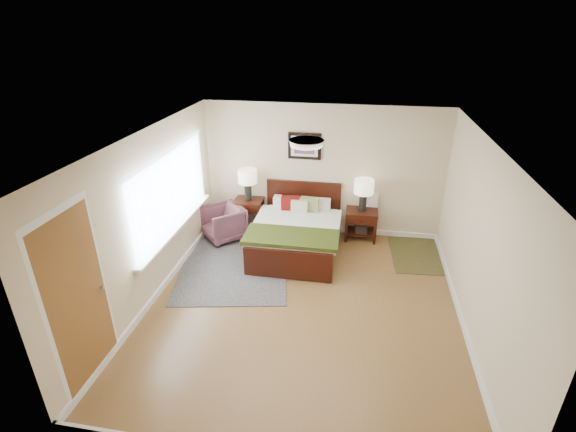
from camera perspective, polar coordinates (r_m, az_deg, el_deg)
The scene contains 18 objects.
floor at distance 6.32m, azimuth 2.10°, elevation -12.11°, with size 5.00×5.00×0.00m, color brown.
back_wall at distance 7.95m, azimuth 4.76°, elevation 6.17°, with size 4.50×0.04×2.50m, color beige.
front_wall at distance 3.64m, azimuth -3.38°, elevation -19.99°, with size 4.50×0.04×2.50m, color beige.
left_wall at distance 6.32m, azimuth -18.36°, elevation -0.28°, with size 0.04×5.00×2.50m, color beige.
right_wall at distance 5.85m, azimuth 24.76°, elevation -3.53°, with size 0.04×5.00×2.50m, color beige.
ceiling at distance 5.20m, azimuth 2.54°, elevation 10.35°, with size 4.50×5.00×0.02m, color white.
window at distance 6.81m, azimuth -15.48°, elevation 3.14°, with size 0.11×2.72×1.32m.
door at distance 5.13m, azimuth -26.72°, elevation -10.42°, with size 0.06×1.00×2.18m.
ceil_fixture at distance 5.21m, azimuth 2.53°, elevation 9.98°, with size 0.44×0.44×0.08m.
bed at distance 7.45m, azimuth 1.17°, elevation -1.65°, with size 1.56×1.88×1.01m.
wall_art at distance 7.82m, azimuth 2.28°, elevation 9.52°, with size 0.62×0.05×0.50m.
nightstand_left at distance 8.22m, azimuth -5.43°, elevation 1.37°, with size 0.55×0.49×0.65m.
nightstand_right at distance 8.04m, azimuth 9.97°, elevation -0.79°, with size 0.59×0.44×0.59m.
lamp_left at distance 8.03m, azimuth -5.55°, elevation 5.09°, with size 0.36×0.36×0.61m.
lamp_right at distance 7.79m, azimuth 10.33°, elevation 3.64°, with size 0.36×0.36×0.61m.
armchair at distance 8.04m, azimuth -8.82°, elevation -0.94°, with size 0.70×0.72×0.65m, color brown.
rug_persian at distance 7.38m, azimuth -7.29°, elevation -6.24°, with size 1.78×2.52×0.01m, color #0D2143.
rug_navy at distance 7.88m, azimuth 17.11°, elevation -5.07°, with size 0.87×1.31×0.01m, color black.
Camera 1 is at (0.64, -4.99, 3.83)m, focal length 26.00 mm.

